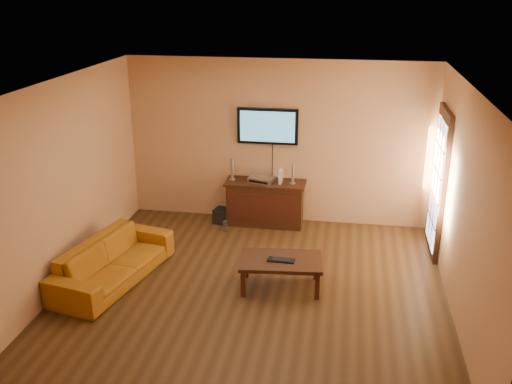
% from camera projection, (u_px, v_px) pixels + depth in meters
% --- Properties ---
extents(ground_plane, '(5.00, 5.00, 0.00)m').
position_uv_depth(ground_plane, '(252.00, 292.00, 7.47)').
color(ground_plane, '#3A2510').
rests_on(ground_plane, ground).
extents(room_walls, '(5.00, 5.00, 5.00)m').
position_uv_depth(room_walls, '(260.00, 155.00, 7.46)').
color(room_walls, tan).
rests_on(room_walls, ground).
extents(french_door, '(0.07, 1.02, 2.22)m').
position_uv_depth(french_door, '(438.00, 184.00, 8.30)').
color(french_door, black).
rests_on(french_door, ground).
extents(media_console, '(1.31, 0.50, 0.74)m').
position_uv_depth(media_console, '(265.00, 203.00, 9.44)').
color(media_console, black).
rests_on(media_console, ground).
extents(television, '(0.99, 0.08, 0.59)m').
position_uv_depth(television, '(268.00, 126.00, 9.20)').
color(television, black).
rests_on(television, ground).
extents(coffee_table, '(1.13, 0.74, 0.41)m').
position_uv_depth(coffee_table, '(281.00, 263.00, 7.46)').
color(coffee_table, black).
rests_on(coffee_table, ground).
extents(sofa, '(0.97, 2.03, 0.76)m').
position_uv_depth(sofa, '(113.00, 254.00, 7.64)').
color(sofa, '#A86512').
rests_on(sofa, ground).
extents(speaker_left, '(0.10, 0.10, 0.37)m').
position_uv_depth(speaker_left, '(232.00, 170.00, 9.36)').
color(speaker_left, silver).
rests_on(speaker_left, media_console).
extents(speaker_right, '(0.09, 0.09, 0.32)m').
position_uv_depth(speaker_right, '(293.00, 175.00, 9.19)').
color(speaker_right, silver).
rests_on(speaker_right, media_console).
extents(av_receiver, '(0.45, 0.38, 0.09)m').
position_uv_depth(av_receiver, '(262.00, 180.00, 9.29)').
color(av_receiver, silver).
rests_on(av_receiver, media_console).
extents(game_console, '(0.06, 0.16, 0.22)m').
position_uv_depth(game_console, '(281.00, 177.00, 9.22)').
color(game_console, white).
rests_on(game_console, media_console).
extents(subwoofer, '(0.30, 0.30, 0.25)m').
position_uv_depth(subwoofer, '(222.00, 216.00, 9.57)').
color(subwoofer, black).
rests_on(subwoofer, ground).
extents(bottle, '(0.07, 0.07, 0.20)m').
position_uv_depth(bottle, '(225.00, 226.00, 9.24)').
color(bottle, white).
rests_on(bottle, ground).
extents(keyboard, '(0.36, 0.15, 0.02)m').
position_uv_depth(keyboard, '(281.00, 260.00, 7.40)').
color(keyboard, black).
rests_on(keyboard, coffee_table).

